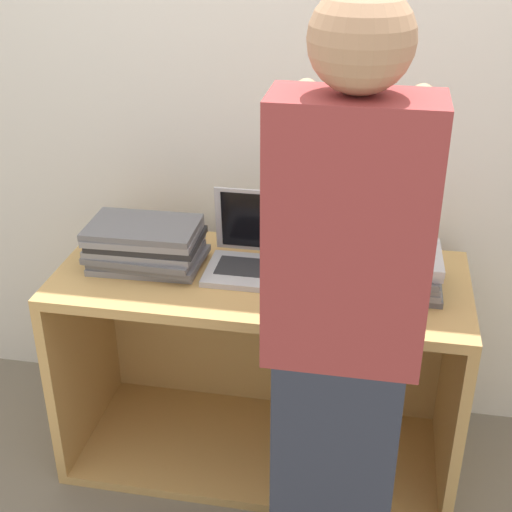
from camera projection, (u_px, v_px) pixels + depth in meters
ground_plane at (245, 510)px, 2.53m from camera, size 12.00×12.00×0.00m
wall_back at (281, 123)px, 2.60m from camera, size 8.00×0.05×2.40m
cart at (264, 357)px, 2.68m from camera, size 1.41×0.61×0.79m
laptop_open at (263, 255)px, 2.45m from camera, size 0.37×0.27×0.26m
laptop_stack_left at (146, 245)px, 2.46m from camera, size 0.40×0.27×0.16m
laptop_stack_right at (382, 268)px, 2.33m from camera, size 0.39×0.26×0.13m
person at (342, 339)px, 1.86m from camera, size 0.40×0.54×1.80m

